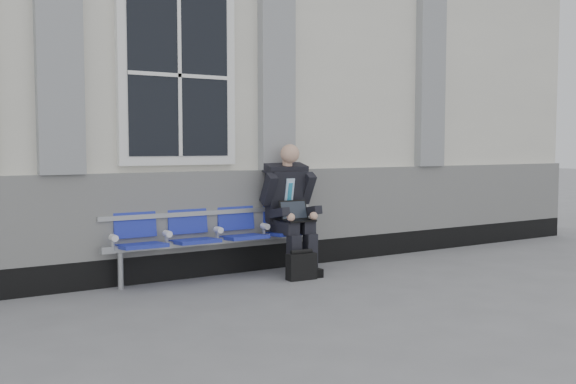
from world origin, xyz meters
TOP-DOWN VIEW (x-y plane):
  - ground at (0.00, 0.00)m, footprint 70.00×70.00m
  - station_building at (-0.02, 3.47)m, footprint 14.40×4.40m
  - bench at (0.73, 1.32)m, footprint 2.60×0.47m
  - businessman at (1.62, 1.18)m, footprint 0.63×0.85m
  - briefcase at (1.48, 0.71)m, footprint 0.34×0.16m

SIDE VIEW (x-z plane):
  - ground at x=0.00m, z-range 0.00..0.00m
  - briefcase at x=1.48m, z-range -0.01..0.32m
  - bench at x=0.73m, z-range 0.10..1.01m
  - businessman at x=1.62m, z-range 0.05..1.56m
  - station_building at x=-0.02m, z-range -0.02..4.47m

